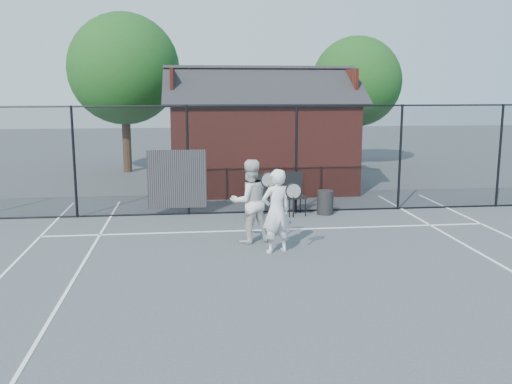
{
  "coord_description": "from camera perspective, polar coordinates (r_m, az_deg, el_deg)",
  "views": [
    {
      "loc": [
        -1.97,
        -10.5,
        3.46
      ],
      "look_at": [
        -0.46,
        2.25,
        1.1
      ],
      "focal_mm": 40.0,
      "sensor_mm": 36.0,
      "label": 1
    }
  ],
  "objects": [
    {
      "name": "player_front",
      "position": [
        12.01,
        2.06,
        -1.91
      ],
      "size": [
        0.85,
        0.68,
        1.79
      ],
      "color": "white",
      "rests_on": "ground"
    },
    {
      "name": "tree_left",
      "position": [
        24.15,
        -13.08,
        11.88
      ],
      "size": [
        4.48,
        4.48,
        6.44
      ],
      "color": "black",
      "rests_on": "ground"
    },
    {
      "name": "player_back",
      "position": [
        12.8,
        -0.62,
        -0.92
      ],
      "size": [
        1.1,
        0.94,
        1.89
      ],
      "color": "silver",
      "rests_on": "ground"
    },
    {
      "name": "court_lines",
      "position": [
        10.0,
        5.09,
        -9.83
      ],
      "size": [
        11.02,
        18.0,
        0.01
      ],
      "color": "white",
      "rests_on": "ground"
    },
    {
      "name": "waste_bin",
      "position": [
        15.87,
        6.93,
        -1.04
      ],
      "size": [
        0.49,
        0.49,
        0.66
      ],
      "primitive_type": "cylinder",
      "rotation": [
        0.0,
        0.0,
        0.08
      ],
      "color": "black",
      "rests_on": "ground"
    },
    {
      "name": "tree_right",
      "position": [
        26.1,
        10.03,
        10.8
      ],
      "size": [
        3.97,
        3.97,
        5.7
      ],
      "color": "black",
      "rests_on": "ground"
    },
    {
      "name": "chair_right",
      "position": [
        15.64,
        3.93,
        -0.27
      ],
      "size": [
        0.61,
        0.63,
        1.14
      ],
      "primitive_type": "cube",
      "rotation": [
        0.0,
        0.0,
        0.12
      ],
      "color": "black",
      "rests_on": "ground"
    },
    {
      "name": "ground",
      "position": [
        11.23,
        3.7,
        -7.55
      ],
      "size": [
        80.0,
        80.0,
        0.0
      ],
      "primitive_type": "plane",
      "color": "#404549",
      "rests_on": "ground"
    },
    {
      "name": "fence",
      "position": [
        15.72,
        -0.64,
        3.05
      ],
      "size": [
        22.04,
        3.0,
        3.0
      ],
      "color": "black",
      "rests_on": "ground"
    },
    {
      "name": "chair_left",
      "position": [
        15.49,
        -0.01,
        -0.45
      ],
      "size": [
        0.6,
        0.61,
        1.08
      ],
      "primitive_type": "cube",
      "rotation": [
        0.0,
        0.0,
        -0.15
      ],
      "color": "black",
      "rests_on": "ground"
    },
    {
      "name": "clubhouse",
      "position": [
        19.75,
        0.44,
        5.02
      ],
      "size": [
        6.5,
        4.36,
        4.19
      ],
      "color": "maroon",
      "rests_on": "ground"
    }
  ]
}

